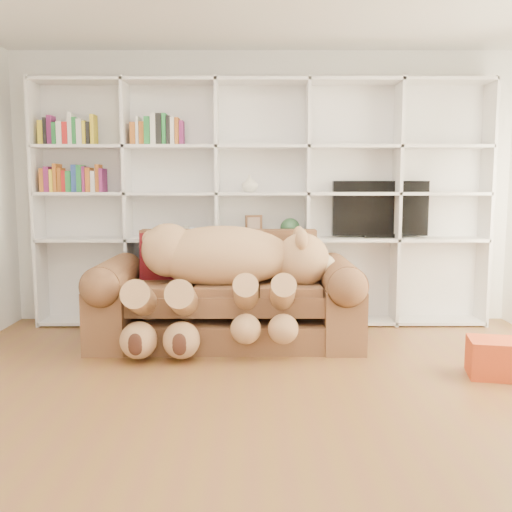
{
  "coord_description": "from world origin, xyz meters",
  "views": [
    {
      "loc": [
        -0.08,
        -3.31,
        1.38
      ],
      "look_at": [
        -0.06,
        1.63,
        0.77
      ],
      "focal_mm": 40.0,
      "sensor_mm": 36.0,
      "label": 1
    }
  ],
  "objects_px": {
    "tv": "(380,210)",
    "teddy_bear": "(223,269)",
    "gift_box": "(493,358)",
    "sofa": "(227,301)"
  },
  "relations": [
    {
      "from": "tv",
      "to": "teddy_bear",
      "type": "bearing_deg",
      "value": -149.46
    },
    {
      "from": "sofa",
      "to": "tv",
      "type": "distance_m",
      "value": 1.82
    },
    {
      "from": "teddy_bear",
      "to": "gift_box",
      "type": "distance_m",
      "value": 2.21
    },
    {
      "from": "sofa",
      "to": "tv",
      "type": "bearing_deg",
      "value": 25.15
    },
    {
      "from": "tv",
      "to": "gift_box",
      "type": "bearing_deg",
      "value": -73.67
    },
    {
      "from": "sofa",
      "to": "tv",
      "type": "height_order",
      "value": "tv"
    },
    {
      "from": "teddy_bear",
      "to": "tv",
      "type": "bearing_deg",
      "value": 31.13
    },
    {
      "from": "tv",
      "to": "sofa",
      "type": "bearing_deg",
      "value": -154.85
    },
    {
      "from": "gift_box",
      "to": "teddy_bear",
      "type": "bearing_deg",
      "value": 159.12
    },
    {
      "from": "gift_box",
      "to": "tv",
      "type": "xyz_separation_m",
      "value": [
        -0.49,
        1.66,
        1.0
      ]
    }
  ]
}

